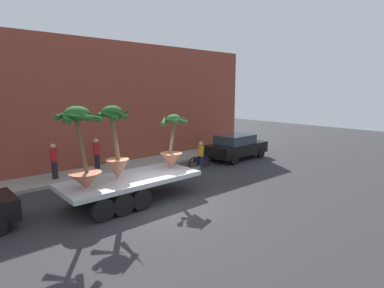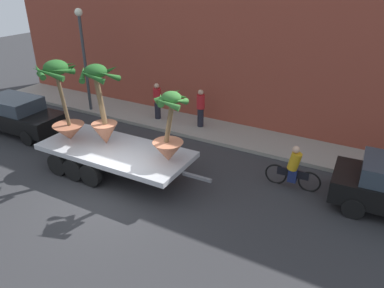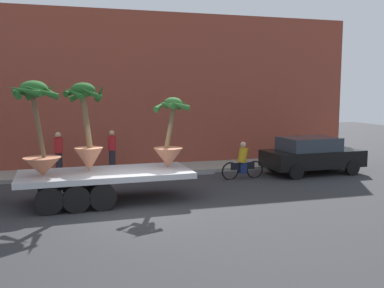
# 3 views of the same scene
# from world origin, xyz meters

# --- Properties ---
(ground_plane) EXTENTS (60.00, 60.00, 0.00)m
(ground_plane) POSITION_xyz_m (0.00, 0.00, 0.00)
(ground_plane) COLOR #2D2D30
(sidewalk) EXTENTS (24.00, 2.20, 0.15)m
(sidewalk) POSITION_xyz_m (0.00, 6.10, 0.07)
(sidewalk) COLOR gray
(sidewalk) RESTS_ON ground
(building_facade) EXTENTS (24.00, 1.20, 7.14)m
(building_facade) POSITION_xyz_m (0.00, 7.80, 3.57)
(building_facade) COLOR brown
(building_facade) RESTS_ON ground
(flatbed_trailer) EXTENTS (6.44, 2.42, 0.98)m
(flatbed_trailer) POSITION_xyz_m (-1.05, 1.23, 0.76)
(flatbed_trailer) COLOR #B7BABF
(flatbed_trailer) RESTS_ON ground
(potted_palm_rear) EXTENTS (1.35, 1.35, 2.82)m
(potted_palm_rear) POSITION_xyz_m (-1.34, 1.38, 2.28)
(potted_palm_rear) COLOR #C17251
(potted_palm_rear) RESTS_ON flatbed_trailer
(potted_palm_middle) EXTENTS (1.54, 1.63, 2.87)m
(potted_palm_middle) POSITION_xyz_m (-2.76, 1.00, 2.30)
(potted_palm_middle) COLOR #B26647
(potted_palm_middle) RESTS_ON flatbed_trailer
(potted_palm_front) EXTENTS (1.19, 1.25, 2.35)m
(potted_palm_front) POSITION_xyz_m (1.35, 1.40, 1.87)
(potted_palm_front) COLOR #C17251
(potted_palm_front) RESTS_ON flatbed_trailer
(cyclist) EXTENTS (1.84, 0.36, 1.54)m
(cyclist) POSITION_xyz_m (4.87, 3.38, 0.67)
(cyclist) COLOR black
(cyclist) RESTS_ON ground
(parked_car) EXTENTS (4.32, 2.13, 1.58)m
(parked_car) POSITION_xyz_m (8.13, 3.56, 0.83)
(parked_car) COLOR black
(parked_car) RESTS_ON ground
(pedestrian_near_gate) EXTENTS (0.36, 0.36, 1.71)m
(pedestrian_near_gate) POSITION_xyz_m (-0.06, 6.13, 1.04)
(pedestrian_near_gate) COLOR black
(pedestrian_near_gate) RESTS_ON sidewalk
(pedestrian_far_left) EXTENTS (0.36, 0.36, 1.71)m
(pedestrian_far_left) POSITION_xyz_m (-2.27, 5.96, 1.04)
(pedestrian_far_left) COLOR black
(pedestrian_far_left) RESTS_ON sidewalk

